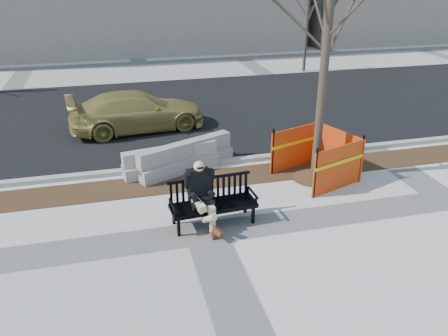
# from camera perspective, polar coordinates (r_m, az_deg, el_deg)

# --- Properties ---
(ground) EXTENTS (120.00, 120.00, 0.00)m
(ground) POSITION_cam_1_polar(r_m,az_deg,el_deg) (10.18, -2.28, -8.08)
(ground) COLOR beige
(ground) RESTS_ON ground
(mulch_strip) EXTENTS (40.00, 1.20, 0.02)m
(mulch_strip) POSITION_cam_1_polar(r_m,az_deg,el_deg) (12.41, -4.78, -1.72)
(mulch_strip) COLOR #47301C
(mulch_strip) RESTS_ON ground
(asphalt_street) EXTENTS (60.00, 10.40, 0.01)m
(asphalt_street) POSITION_cam_1_polar(r_m,az_deg,el_deg) (18.13, -8.12, 6.79)
(asphalt_street) COLOR black
(asphalt_street) RESTS_ON ground
(curb) EXTENTS (60.00, 0.25, 0.12)m
(curb) POSITION_cam_1_polar(r_m,az_deg,el_deg) (13.24, -5.48, 0.28)
(curb) COLOR #9E9B93
(curb) RESTS_ON ground
(bench) EXTENTS (2.03, 0.85, 1.06)m
(bench) POSITION_cam_1_polar(r_m,az_deg,el_deg) (10.51, -1.33, -6.92)
(bench) COLOR black
(bench) RESTS_ON ground
(seated_man) EXTENTS (0.73, 1.14, 1.53)m
(seated_man) POSITION_cam_1_polar(r_m,az_deg,el_deg) (10.49, -2.82, -7.01)
(seated_man) COLOR black
(seated_man) RESTS_ON ground
(tree_fence) EXTENTS (3.41, 3.41, 6.68)m
(tree_fence) POSITION_cam_1_polar(r_m,az_deg,el_deg) (12.86, 11.22, -1.17)
(tree_fence) COLOR #FF5012
(tree_fence) RESTS_ON ground
(sedan) EXTENTS (4.86, 2.46, 1.35)m
(sedan) POSITION_cam_1_polar(r_m,az_deg,el_deg) (16.49, -10.60, 4.76)
(sedan) COLOR #A29344
(sedan) RESTS_ON ground
(jersey_barrier_left) EXTENTS (2.75, 1.01, 0.77)m
(jersey_barrier_left) POSITION_cam_1_polar(r_m,az_deg,el_deg) (13.05, -6.61, -0.44)
(jersey_barrier_left) COLOR #A3A199
(jersey_barrier_left) RESTS_ON ground
(jersey_barrier_right) EXTENTS (2.97, 1.74, 0.85)m
(jersey_barrier_right) POSITION_cam_1_polar(r_m,az_deg,el_deg) (13.14, -4.77, -0.18)
(jersey_barrier_right) COLOR gray
(jersey_barrier_right) RESTS_ON ground
(far_tree_right) EXTENTS (2.02, 2.02, 4.67)m
(far_tree_right) POSITION_cam_1_polar(r_m,az_deg,el_deg) (25.45, 9.92, 11.85)
(far_tree_right) COLOR #41362A
(far_tree_right) RESTS_ON ground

